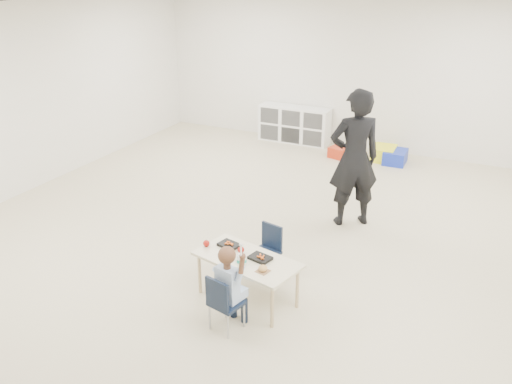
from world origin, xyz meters
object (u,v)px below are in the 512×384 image
at_px(child, 226,287).
at_px(cubby_shelf, 294,124).
at_px(chair_near, 227,302).
at_px(adult, 354,159).
at_px(table, 247,279).

bearing_deg(child, cubby_shelf, 118.85).
relative_size(chair_near, adult, 0.32).
relative_size(chair_near, cubby_shelf, 0.43).
bearing_deg(child, adult, 94.72).
bearing_deg(chair_near, adult, 94.72).
xyz_separation_m(chair_near, cubby_shelf, (-1.65, 5.79, 0.05)).
bearing_deg(chair_near, cubby_shelf, 118.85).
distance_m(table, adult, 2.39).
distance_m(chair_near, cubby_shelf, 6.02).
distance_m(cubby_shelf, adult, 3.69).
bearing_deg(cubby_shelf, table, -73.01).
relative_size(child, cubby_shelf, 0.68).
bearing_deg(cubby_shelf, adult, -55.83).
bearing_deg(child, table, 106.92).
height_order(chair_near, cubby_shelf, cubby_shelf).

